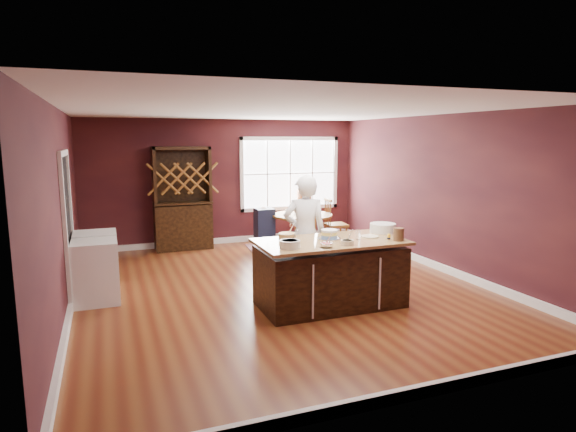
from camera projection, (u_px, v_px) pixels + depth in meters
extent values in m
plane|color=brown|center=(280.00, 288.00, 7.47)|extent=(7.00, 7.00, 0.00)
plane|color=white|center=(279.00, 110.00, 7.04)|extent=(7.00, 7.00, 0.00)
plane|color=black|center=(225.00, 182.00, 10.49)|extent=(6.00, 0.00, 6.00)
plane|color=black|center=(421.00, 252.00, 4.02)|extent=(6.00, 0.00, 6.00)
plane|color=black|center=(61.00, 212.00, 6.21)|extent=(0.00, 7.00, 7.00)
plane|color=black|center=(443.00, 194.00, 8.31)|extent=(0.00, 7.00, 7.00)
cube|color=black|center=(330.00, 276.00, 6.62)|extent=(1.94, 0.98, 0.83)
cube|color=tan|center=(331.00, 242.00, 6.55)|extent=(2.02, 1.06, 0.04)
cylinder|color=brown|center=(302.00, 249.00, 9.99)|extent=(0.58, 0.58, 0.04)
cylinder|color=brown|center=(302.00, 233.00, 9.94)|extent=(0.21, 0.21, 0.67)
cylinder|color=brown|center=(302.00, 215.00, 9.88)|extent=(1.24, 1.24, 0.04)
imported|color=white|center=(305.00, 234.00, 7.17)|extent=(0.73, 0.57, 1.76)
cylinder|color=silver|center=(290.00, 244.00, 6.07)|extent=(0.26, 0.26, 0.10)
cylinder|color=brown|center=(287.00, 236.00, 6.59)|extent=(0.24, 0.24, 0.09)
cylinder|color=white|center=(326.00, 245.00, 6.10)|extent=(0.17, 0.17, 0.06)
cylinder|color=white|center=(347.00, 242.00, 6.26)|extent=(0.17, 0.17, 0.06)
cylinder|color=white|center=(358.00, 235.00, 6.59)|extent=(0.07, 0.07, 0.14)
cylinder|color=beige|center=(370.00, 236.00, 6.76)|extent=(0.25, 0.25, 0.02)
cylinder|color=white|center=(383.00, 228.00, 7.11)|extent=(0.38, 0.38, 0.13)
cylinder|color=#48301E|center=(399.00, 234.00, 6.51)|extent=(0.15, 0.15, 0.17)
cube|color=brown|center=(302.00, 250.00, 9.99)|extent=(2.26, 1.82, 0.01)
imported|color=#C37246|center=(304.00, 216.00, 10.44)|extent=(0.67, 0.49, 1.27)
cylinder|color=beige|center=(314.00, 214.00, 9.86)|extent=(0.21, 0.21, 0.02)
imported|color=#EAEBCA|center=(288.00, 211.00, 9.96)|extent=(0.14, 0.14, 0.09)
cube|color=#442817|center=(182.00, 198.00, 9.93)|extent=(1.16, 0.48, 2.13)
cube|color=white|center=(96.00, 272.00, 6.74)|extent=(0.61, 0.59, 0.88)
cube|color=white|center=(96.00, 261.00, 7.33)|extent=(0.61, 0.59, 0.89)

